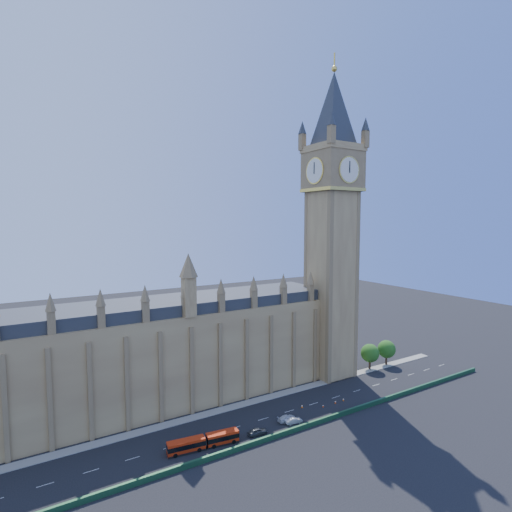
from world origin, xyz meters
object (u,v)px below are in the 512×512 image
red_bus (204,442)px  car_white (287,418)px  car_grey (257,431)px  car_silver (294,421)px

red_bus → car_white: bearing=8.1°
red_bus → car_grey: 12.91m
car_white → car_silver: bearing=-161.7°
car_silver → car_white: bearing=29.2°
red_bus → car_grey: red_bus is taller
red_bus → car_white: red_bus is taller
car_grey → car_silver: 10.21m
car_silver → car_white: car_white is taller
car_grey → red_bus: bearing=87.9°
car_grey → car_silver: car_grey is taller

